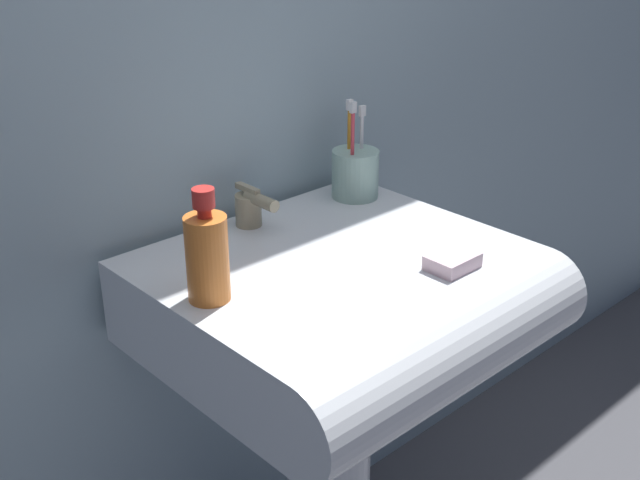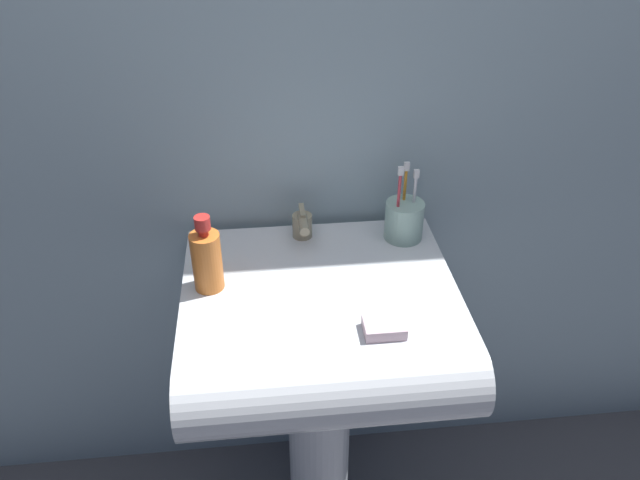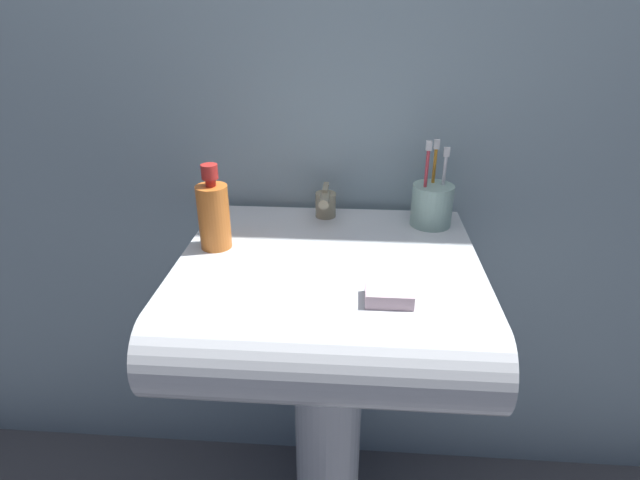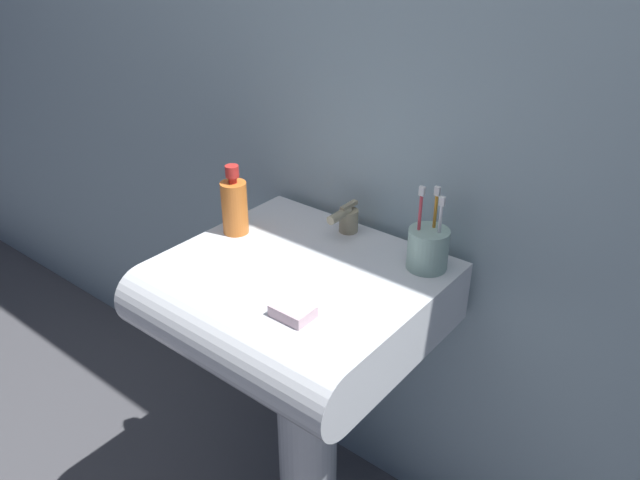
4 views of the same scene
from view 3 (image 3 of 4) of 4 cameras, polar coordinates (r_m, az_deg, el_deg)
wall_back at (r=1.16m, az=2.08°, el=22.01°), size 5.00×0.05×2.40m
sink_pedestal at (r=1.28m, az=0.90°, el=-21.15°), size 0.16×0.16×0.68m
sink_basin at (r=0.97m, az=0.87°, el=-6.81°), size 0.58×0.54×0.15m
faucet at (r=1.14m, az=0.62°, el=4.28°), size 0.05×0.10×0.07m
toothbrush_cup at (r=1.12m, az=12.67°, el=4.02°), size 0.09×0.09×0.19m
soap_bottle at (r=1.00m, az=-12.05°, el=2.88°), size 0.06×0.06×0.17m
bar_soap at (r=0.84m, az=7.89°, el=-6.20°), size 0.08×0.06×0.02m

